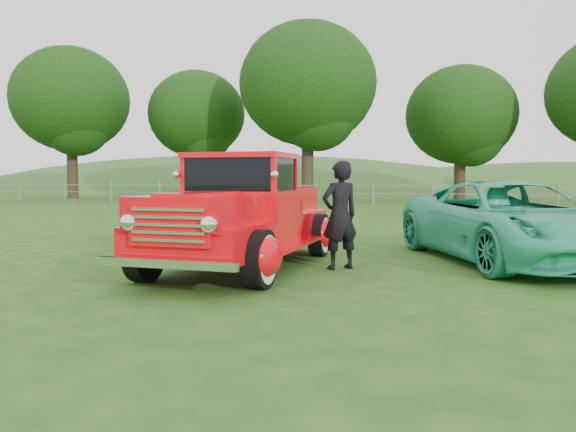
% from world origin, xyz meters
% --- Properties ---
extents(ground, '(140.00, 140.00, 0.00)m').
position_xyz_m(ground, '(0.00, 0.00, 0.00)').
color(ground, '#1E4913').
rests_on(ground, ground).
extents(distant_hills, '(116.00, 60.00, 18.00)m').
position_xyz_m(distant_hills, '(-4.08, 59.46, -4.55)').
color(distant_hills, '#2C5E22').
rests_on(distant_hills, ground).
extents(fence_line, '(48.00, 0.12, 1.20)m').
position_xyz_m(fence_line, '(0.00, 22.00, 0.60)').
color(fence_line, slate).
rests_on(fence_line, ground).
extents(tree_far_west, '(7.60, 7.60, 9.93)m').
position_xyz_m(tree_far_west, '(-20.00, 26.00, 6.49)').
color(tree_far_west, black).
rests_on(tree_far_west, ground).
extents(tree_mid_west, '(6.40, 6.40, 8.46)m').
position_xyz_m(tree_mid_west, '(-12.00, 28.00, 5.55)').
color(tree_mid_west, black).
rests_on(tree_mid_west, ground).
extents(tree_near_west, '(8.00, 8.00, 10.42)m').
position_xyz_m(tree_near_west, '(-4.00, 25.00, 6.80)').
color(tree_near_west, black).
rests_on(tree_near_west, ground).
extents(tree_near_east, '(6.80, 6.80, 8.33)m').
position_xyz_m(tree_near_east, '(5.00, 29.00, 5.25)').
color(tree_near_east, black).
rests_on(tree_near_east, ground).
extents(red_pickup, '(2.58, 5.13, 1.78)m').
position_xyz_m(red_pickup, '(-0.90, 0.71, 0.80)').
color(red_pickup, black).
rests_on(red_pickup, ground).
extents(teal_sedan, '(3.70, 5.32, 1.35)m').
position_xyz_m(teal_sedan, '(3.27, 2.12, 0.68)').
color(teal_sedan, '#2EBA8F').
rests_on(teal_sedan, ground).
extents(man, '(0.72, 0.69, 1.67)m').
position_xyz_m(man, '(0.60, 0.86, 0.83)').
color(man, black).
rests_on(man, ground).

